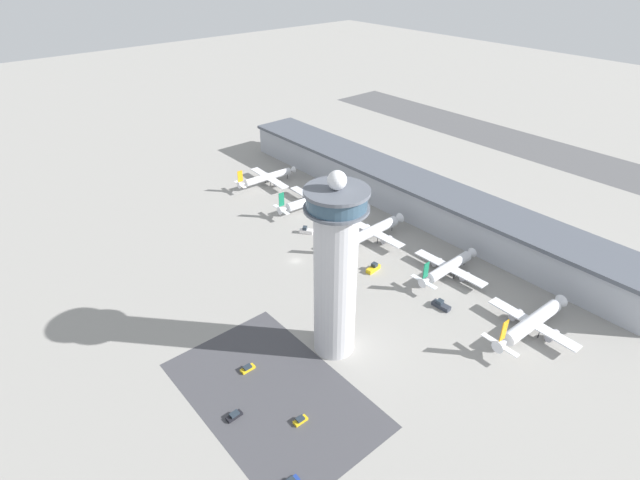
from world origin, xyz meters
TOP-DOWN VIEW (x-y plane):
  - ground_plane at (0.00, 0.00)m, footprint 1000.00×1000.00m
  - terminal_building at (0.00, 70.00)m, footprint 221.44×25.00m
  - runway_strip at (0.00, 194.05)m, footprint 332.16×44.00m
  - control_tower at (47.30, -21.38)m, footprint 18.21×18.21m
  - parking_lot_surface at (50.56, -48.00)m, footprint 64.00×40.00m
  - airplane_gate_alpha at (-68.39, 34.42)m, footprint 31.75×34.98m
  - airplane_gate_bravo at (-32.03, 35.94)m, footprint 37.36×39.26m
  - airplane_gate_charlie at (8.79, 35.20)m, footprint 31.83×37.14m
  - airplane_gate_delta at (46.53, 38.86)m, footprint 31.55×32.24m
  - airplane_gate_echo at (84.64, 32.78)m, footprint 31.93×37.69m
  - service_truck_catering at (25.29, 19.24)m, footprint 3.20×6.84m
  - service_truck_fuel at (57.11, 21.00)m, footprint 6.96×2.98m
  - service_truck_baggage at (-14.94, 17.39)m, footprint 6.10×5.58m
  - car_white_wagon at (63.34, -47.86)m, footprint 1.82×4.06m
  - car_maroon_suv at (37.96, -48.23)m, footprint 1.91×4.50m
  - car_black_suv at (50.39, -60.76)m, footprint 2.05×4.68m

SIDE VIEW (x-z plane):
  - ground_plane at x=0.00m, z-range 0.00..0.00m
  - runway_strip at x=0.00m, z-range 0.00..0.01m
  - parking_lot_surface at x=50.56m, z-range 0.00..0.01m
  - car_white_wagon at x=63.34m, z-range -0.17..1.37m
  - car_black_suv at x=50.39m, z-range -0.18..1.40m
  - car_maroon_suv at x=37.96m, z-range -0.18..1.41m
  - service_truck_fuel at x=57.11m, z-range -0.43..2.39m
  - service_truck_catering at x=25.29m, z-range -0.47..2.65m
  - service_truck_baggage at x=-14.94m, z-range -0.48..2.67m
  - airplane_gate_delta at x=46.53m, z-range -2.37..10.15m
  - airplane_gate_alpha at x=-68.39m, z-range -1.87..9.98m
  - airplane_gate_bravo at x=-32.03m, z-range -2.43..10.61m
  - airplane_gate_echo at x=84.64m, z-range -2.75..11.41m
  - airplane_gate_charlie at x=8.79m, z-range -2.46..11.69m
  - terminal_building at x=0.00m, z-range 0.10..16.78m
  - control_tower at x=47.30m, z-range -0.23..60.95m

